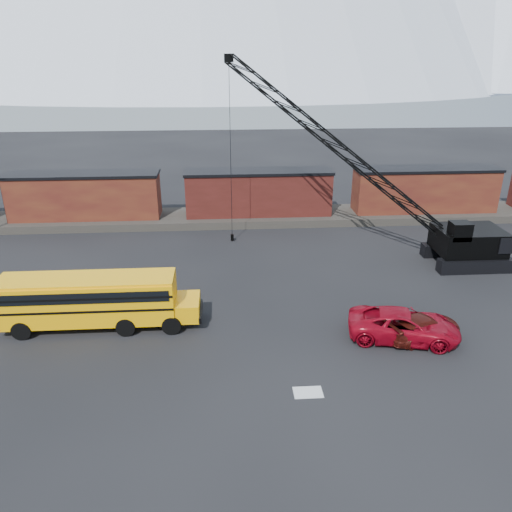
{
  "coord_description": "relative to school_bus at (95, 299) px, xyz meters",
  "views": [
    {
      "loc": [
        -3.32,
        -23.34,
        15.27
      ],
      "look_at": [
        -1.32,
        5.99,
        3.0
      ],
      "focal_mm": 35.0,
      "sensor_mm": 36.0,
      "label": 1
    }
  ],
  "objects": [
    {
      "name": "ground",
      "position": [
        10.94,
        -2.98,
        -1.79
      ],
      "size": [
        160.0,
        160.0,
        0.0
      ],
      "primitive_type": "plane",
      "color": "black",
      "rests_on": "ground"
    },
    {
      "name": "gravel_berm",
      "position": [
        10.94,
        19.02,
        -1.44
      ],
      "size": [
        120.0,
        5.0,
        0.7
      ],
      "primitive_type": "cube",
      "color": "#403B35",
      "rests_on": "ground"
    },
    {
      "name": "boxcar_west_near",
      "position": [
        -5.06,
        19.02,
        0.97
      ],
      "size": [
        13.7,
        3.1,
        4.17
      ],
      "color": "#451513",
      "rests_on": "gravel_berm"
    },
    {
      "name": "boxcar_mid",
      "position": [
        10.94,
        19.02,
        0.97
      ],
      "size": [
        13.7,
        3.1,
        4.17
      ],
      "color": "#4D1915",
      "rests_on": "gravel_berm"
    },
    {
      "name": "boxcar_east_near",
      "position": [
        26.94,
        19.02,
        0.97
      ],
      "size": [
        13.7,
        3.1,
        4.17
      ],
      "color": "#451513",
      "rests_on": "gravel_berm"
    },
    {
      "name": "snow_patch",
      "position": [
        11.44,
        -6.98,
        -1.78
      ],
      "size": [
        1.4,
        0.9,
        0.02
      ],
      "primitive_type": "cube",
      "color": "silver",
      "rests_on": "ground"
    },
    {
      "name": "school_bus",
      "position": [
        0.0,
        0.0,
        0.0
      ],
      "size": [
        11.65,
        2.65,
        3.19
      ],
      "color": "#FFAC05",
      "rests_on": "ground"
    },
    {
      "name": "red_pickup",
      "position": [
        17.59,
        -2.55,
        -0.94
      ],
      "size": [
        6.66,
        4.18,
        1.72
      ],
      "primitive_type": "imported",
      "rotation": [
        0.0,
        0.0,
        1.34
      ],
      "color": "maroon",
      "rests_on": "ground"
    },
    {
      "name": "maroon_suv",
      "position": [
        18.7,
        -2.5,
        -1.11
      ],
      "size": [
        5.11,
        3.46,
        1.38
      ],
      "primitive_type": "imported",
      "rotation": [
        0.0,
        0.0,
        1.93
      ],
      "color": "#45110C",
      "rests_on": "ground"
    },
    {
      "name": "crawler_crane",
      "position": [
        16.38,
        10.69,
        6.58
      ],
      "size": [
        20.95,
        8.58,
        15.1
      ],
      "color": "black",
      "rests_on": "ground"
    }
  ]
}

